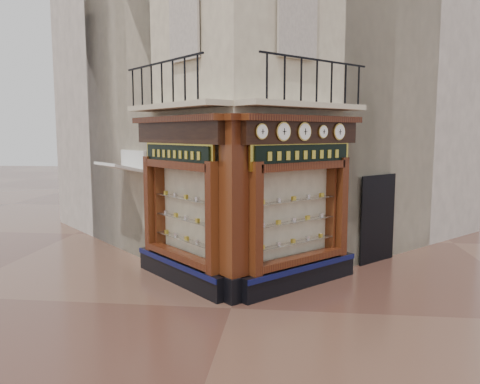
# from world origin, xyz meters

# --- Properties ---
(ground) EXTENTS (80.00, 80.00, 0.00)m
(ground) POSITION_xyz_m (0.00, 0.00, 0.00)
(ground) COLOR #4E2E24
(ground) RESTS_ON ground
(main_building) EXTENTS (11.31, 11.31, 12.00)m
(main_building) POSITION_xyz_m (0.00, 6.16, 6.00)
(main_building) COLOR beige
(main_building) RESTS_ON ground
(neighbour_left) EXTENTS (11.31, 11.31, 11.00)m
(neighbour_left) POSITION_xyz_m (-2.47, 8.63, 5.50)
(neighbour_left) COLOR beige
(neighbour_left) RESTS_ON ground
(neighbour_right) EXTENTS (11.31, 11.31, 11.00)m
(neighbour_right) POSITION_xyz_m (2.47, 8.63, 5.50)
(neighbour_right) COLOR beige
(neighbour_right) RESTS_ON ground
(shopfront_left) EXTENTS (2.86, 2.86, 3.98)m
(shopfront_left) POSITION_xyz_m (-1.41, 1.57, 1.98)
(shopfront_left) COLOR black
(shopfront_left) RESTS_ON ground
(shopfront_right) EXTENTS (2.86, 2.86, 3.98)m
(shopfront_right) POSITION_xyz_m (1.41, 1.57, 1.98)
(shopfront_right) COLOR black
(shopfront_right) RESTS_ON ground
(corner_pilaster) EXTENTS (0.85, 0.85, 3.98)m
(corner_pilaster) POSITION_xyz_m (0.00, 0.50, 1.95)
(corner_pilaster) COLOR black
(corner_pilaster) RESTS_ON ground
(balcony) EXTENTS (5.94, 2.97, 1.03)m
(balcony) POSITION_xyz_m (0.00, 1.49, 4.22)
(balcony) COLOR beige
(balcony) RESTS_ON ground
(clock_a) EXTENTS (0.27, 0.27, 0.33)m
(clock_a) POSITION_xyz_m (0.58, 0.48, 3.62)
(clock_a) COLOR gold
(clock_a) RESTS_ON ground
(clock_b) EXTENTS (0.33, 0.33, 0.41)m
(clock_b) POSITION_xyz_m (1.01, 0.91, 3.62)
(clock_b) COLOR gold
(clock_b) RESTS_ON ground
(clock_c) EXTENTS (0.33, 0.33, 0.41)m
(clock_c) POSITION_xyz_m (1.47, 1.37, 3.62)
(clock_c) COLOR gold
(clock_c) RESTS_ON ground
(clock_d) EXTENTS (0.25, 0.25, 0.31)m
(clock_d) POSITION_xyz_m (1.91, 1.80, 3.62)
(clock_d) COLOR gold
(clock_d) RESTS_ON ground
(clock_e) EXTENTS (0.32, 0.32, 0.40)m
(clock_e) POSITION_xyz_m (2.31, 2.21, 3.62)
(clock_e) COLOR gold
(clock_e) RESTS_ON ground
(awning) EXTENTS (1.62, 1.62, 0.28)m
(awning) POSITION_xyz_m (-3.61, 3.40, 0.00)
(awning) COLOR silver
(awning) RESTS_ON ground
(signboard_left) EXTENTS (2.10, 2.10, 0.56)m
(signboard_left) POSITION_xyz_m (-1.46, 1.51, 3.10)
(signboard_left) COLOR gold
(signboard_left) RESTS_ON ground
(signboard_right) EXTENTS (2.27, 2.27, 0.61)m
(signboard_right) POSITION_xyz_m (1.46, 1.51, 3.10)
(signboard_right) COLOR gold
(signboard_right) RESTS_ON ground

